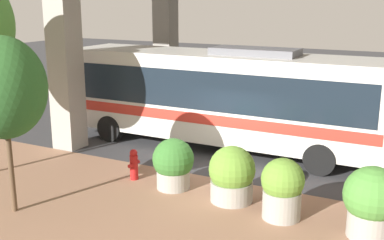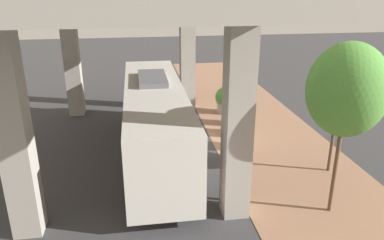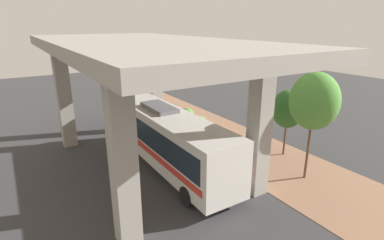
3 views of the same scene
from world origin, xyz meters
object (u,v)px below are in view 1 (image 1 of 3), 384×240
object	(u,v)px
planter_middle	(282,188)
planter_back	(173,164)
planter_front	(372,202)
planter_extra	(232,175)
street_tree_far	(3,88)
bus	(223,94)
fire_hydrant	(134,164)

from	to	relation	value
planter_middle	planter_back	xyz separation A→B (m)	(0.47, 3.32, -0.05)
planter_middle	planter_front	bearing A→B (deg)	-90.70
planter_middle	planter_extra	distance (m)	1.55
street_tree_far	bus	bearing A→B (deg)	-18.63
fire_hydrant	planter_middle	xyz separation A→B (m)	(-0.52, -4.70, 0.31)
planter_extra	bus	bearing A→B (deg)	26.87
planter_front	street_tree_far	bearing A→B (deg)	108.13
fire_hydrant	planter_front	xyz separation A→B (m)	(-0.54, -6.77, 0.38)
bus	fire_hydrant	distance (m)	4.56
bus	planter_back	size ratio (longest dim) A/B	7.94
planter_middle	street_tree_far	world-z (taller)	street_tree_far
fire_hydrant	planter_middle	bearing A→B (deg)	-96.31
bus	planter_middle	size ratio (longest dim) A/B	7.55
planter_front	planter_back	world-z (taller)	planter_front
fire_hydrant	bus	bearing A→B (deg)	-13.81
planter_back	planter_middle	bearing A→B (deg)	-98.11
planter_front	planter_back	size ratio (longest dim) A/B	1.14
fire_hydrant	street_tree_far	bearing A→B (deg)	155.56
bus	planter_extra	world-z (taller)	bus
planter_back	street_tree_far	distance (m)	4.94
bus	fire_hydrant	xyz separation A→B (m)	(-4.18, 1.03, -1.51)
planter_back	planter_extra	xyz separation A→B (m)	(-0.07, -1.83, -0.00)
fire_hydrant	planter_middle	world-z (taller)	planter_middle
planter_back	planter_extra	world-z (taller)	planter_extra
planter_front	planter_extra	world-z (taller)	planter_front
fire_hydrant	planter_back	world-z (taller)	planter_back
planter_middle	fire_hydrant	bearing A→B (deg)	83.69
planter_back	planter_extra	distance (m)	1.83
planter_front	planter_middle	bearing A→B (deg)	89.30
planter_extra	street_tree_far	bearing A→B (deg)	123.79
bus	fire_hydrant	bearing A→B (deg)	166.19
fire_hydrant	planter_back	bearing A→B (deg)	-91.92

